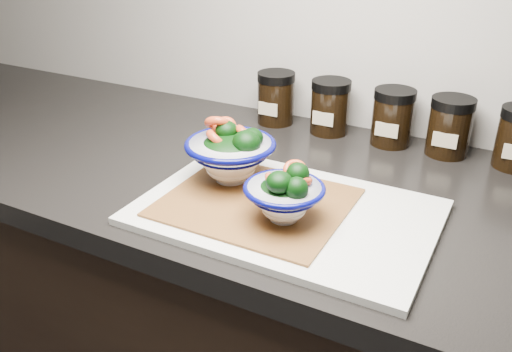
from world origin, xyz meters
The scene contains 9 objects.
countertop centered at (0.00, 1.45, 0.88)m, with size 3.50×0.60×0.04m, color black.
cutting_board centered at (-0.03, 1.33, 0.91)m, with size 0.45×0.30×0.01m, color silver.
bamboo_mat centered at (-0.08, 1.32, 0.91)m, with size 0.28×0.24×0.00m, color brown.
bowl_left centered at (-0.16, 1.37, 0.96)m, with size 0.15×0.15×0.12m.
bowl_right centered at (-0.02, 1.30, 0.96)m, with size 0.12×0.12×0.09m.
spice_jar_a centered at (-0.23, 1.69, 0.96)m, with size 0.08×0.08×0.11m.
spice_jar_b centered at (-0.10, 1.69, 0.96)m, with size 0.08×0.08×0.11m.
spice_jar_c centered at (0.03, 1.69, 0.96)m, with size 0.08×0.08×0.11m.
spice_jar_d centered at (0.14, 1.69, 0.96)m, with size 0.08×0.08×0.11m.
Camera 1 is at (0.27, 0.67, 1.33)m, focal length 38.00 mm.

